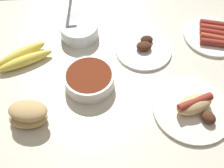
% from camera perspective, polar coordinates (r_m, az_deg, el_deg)
% --- Properties ---
extents(ground_plane, '(1.20, 0.90, 0.03)m').
position_cam_1_polar(ground_plane, '(0.92, 2.92, 0.34)').
color(ground_plane, silver).
extents(bread_stack, '(0.12, 0.09, 0.07)m').
position_cam_1_polar(bread_stack, '(0.83, -16.81, -5.96)').
color(bread_stack, tan).
rests_on(bread_stack, ground_plane).
extents(plate_grilled_meat, '(0.20, 0.20, 0.04)m').
position_cam_1_polar(plate_grilled_meat, '(1.00, 6.51, 7.25)').
color(plate_grilled_meat, white).
rests_on(plate_grilled_meat, ground_plane).
extents(plate_hotdog_assembled, '(0.24, 0.24, 0.06)m').
position_cam_1_polar(plate_hotdog_assembled, '(0.86, 16.39, -4.66)').
color(plate_hotdog_assembled, white).
rests_on(plate_hotdog_assembled, ground_plane).
extents(plate_sausages, '(0.21, 0.21, 0.03)m').
position_cam_1_polar(plate_sausages, '(1.10, 20.03, 9.43)').
color(plate_sausages, white).
rests_on(plate_sausages, ground_plane).
extents(bowl_chili, '(0.16, 0.16, 0.05)m').
position_cam_1_polar(bowl_chili, '(0.88, -4.68, 1.03)').
color(bowl_chili, white).
rests_on(bowl_chili, ground_plane).
extents(banana_bunch, '(0.19, 0.15, 0.04)m').
position_cam_1_polar(banana_bunch, '(0.99, -17.70, 5.28)').
color(banana_bunch, '#E5D14C').
rests_on(banana_bunch, ground_plane).
extents(bowl_coleslaw, '(0.14, 0.14, 0.15)m').
position_cam_1_polar(bowl_coleslaw, '(1.04, -6.74, 11.05)').
color(bowl_coleslaw, silver).
rests_on(bowl_coleslaw, ground_plane).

